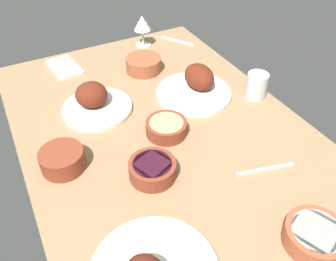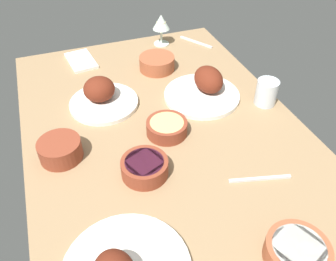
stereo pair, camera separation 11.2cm
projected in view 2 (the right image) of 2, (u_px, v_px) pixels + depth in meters
dining_table at (168, 140)px, 114.73cm from camera, size 140.00×90.00×4.00cm
plate_center_main at (205, 88)px, 128.49cm from camera, size 27.81×27.81×10.30cm
plate_near_viewer at (102, 96)px, 124.51cm from camera, size 24.52×24.52×9.77cm
bowl_cream at (297, 252)px, 78.99cm from camera, size 14.71×14.71×5.12cm
bowl_pasta at (166, 127)px, 112.53cm from camera, size 13.31×13.31×4.59cm
bowl_potatoes at (60, 149)px, 103.76cm from camera, size 12.87×12.87×6.07cm
bowl_sauce at (157, 63)px, 142.60cm from camera, size 14.36×14.36×5.69cm
bowl_onions at (145, 167)px, 98.96cm from camera, size 13.54×13.54×5.07cm
wine_glass at (161, 24)px, 154.92cm from camera, size 7.60×7.60×14.00cm
water_tumbler at (266, 92)px, 123.70cm from camera, size 7.70×7.70×9.32cm
folded_napkin at (81, 61)px, 148.70cm from camera, size 18.23×12.16×1.20cm
fork_loose at (260, 179)px, 98.78cm from camera, size 5.29×17.62×0.80cm
spoon_loose at (196, 42)px, 162.13cm from camera, size 15.37×10.12×0.80cm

